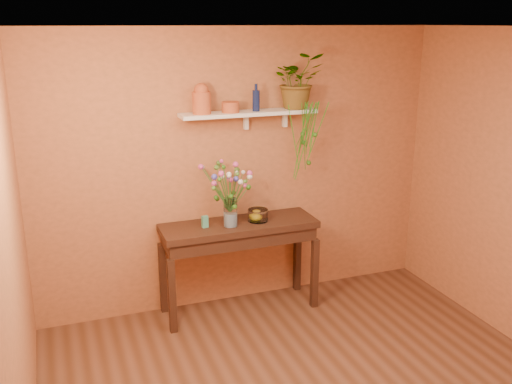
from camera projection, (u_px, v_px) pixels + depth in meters
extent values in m
plane|color=silver|center=(347.00, 27.00, 3.38)|extent=(4.00, 4.00, 0.00)
cube|color=#BE6D41|center=(240.00, 170.00, 5.56)|extent=(4.00, 0.04, 2.70)
cube|color=#BE6D41|center=(9.00, 287.00, 3.10)|extent=(0.04, 4.00, 2.70)
cube|color=#3E2219|center=(239.00, 226.00, 5.43)|extent=(1.49, 0.48, 0.06)
cube|color=#3E2219|center=(239.00, 235.00, 5.46)|extent=(1.43, 0.44, 0.13)
cube|color=#3E2219|center=(172.00, 296.00, 5.16)|extent=(0.06, 0.06, 0.71)
cube|color=#3E2219|center=(315.00, 273.00, 5.63)|extent=(0.06, 0.06, 0.71)
cube|color=#3E2219|center=(163.00, 278.00, 5.53)|extent=(0.06, 0.06, 0.71)
cube|color=#3E2219|center=(297.00, 258.00, 6.00)|extent=(0.06, 0.06, 0.71)
cube|color=white|center=(249.00, 113.00, 5.30)|extent=(1.30, 0.24, 0.04)
cube|color=white|center=(246.00, 121.00, 5.41)|extent=(0.04, 0.05, 0.15)
cube|color=white|center=(285.00, 119.00, 5.54)|extent=(0.04, 0.05, 0.15)
cylinder|color=#BF5229|center=(202.00, 103.00, 5.10)|extent=(0.17, 0.17, 0.20)
sphere|color=#BF5229|center=(201.00, 90.00, 5.07)|extent=(0.13, 0.13, 0.13)
cylinder|color=#BF5229|center=(231.00, 107.00, 5.21)|extent=(0.19, 0.19, 0.10)
cylinder|color=#0F1943|center=(256.00, 101.00, 5.27)|extent=(0.09, 0.09, 0.19)
cylinder|color=#0F1943|center=(256.00, 87.00, 5.24)|extent=(0.04, 0.04, 0.06)
imported|color=#2E6618|center=(298.00, 81.00, 5.40)|extent=(0.51, 0.45, 0.52)
cylinder|color=#2E6618|center=(303.00, 134.00, 5.38)|extent=(0.05, 0.22, 0.61)
cylinder|color=#1E8B19|center=(318.00, 133.00, 5.44)|extent=(0.15, 0.16, 0.60)
cylinder|color=#1E8B19|center=(305.00, 142.00, 5.42)|extent=(0.16, 0.12, 0.76)
cylinder|color=#2E6618|center=(304.00, 137.00, 5.39)|extent=(0.09, 0.07, 0.66)
cylinder|color=#1E8B19|center=(308.00, 119.00, 5.41)|extent=(0.05, 0.09, 0.34)
cylinder|color=#1E8B19|center=(301.00, 140.00, 5.45)|extent=(0.10, 0.09, 0.74)
cylinder|color=#2E6618|center=(308.00, 127.00, 5.37)|extent=(0.07, 0.26, 0.47)
cylinder|color=#1E8B19|center=(311.00, 127.00, 5.42)|extent=(0.02, 0.19, 0.49)
cylinder|color=#1E8B19|center=(313.00, 130.00, 5.40)|extent=(0.05, 0.09, 0.54)
cylinder|color=#2E6618|center=(306.00, 126.00, 5.33)|extent=(0.12, 0.20, 0.44)
cylinder|color=#1E8B19|center=(314.00, 124.00, 5.44)|extent=(0.09, 0.03, 0.44)
cylinder|color=#1E8B19|center=(294.00, 138.00, 5.32)|extent=(0.21, 0.20, 0.65)
cylinder|color=#2E6618|center=(305.00, 129.00, 5.33)|extent=(0.02, 0.28, 0.50)
cylinder|color=#1E8B19|center=(306.00, 130.00, 5.36)|extent=(0.11, 0.22, 0.52)
cylinder|color=#1E8B19|center=(304.00, 121.00, 5.38)|extent=(0.02, 0.10, 0.37)
sphere|color=#2E6618|center=(303.00, 134.00, 5.39)|extent=(0.05, 0.05, 0.05)
sphere|color=#2E6618|center=(303.00, 142.00, 5.46)|extent=(0.05, 0.05, 0.05)
sphere|color=#2E6618|center=(315.00, 135.00, 5.41)|extent=(0.05, 0.05, 0.05)
sphere|color=#2E6618|center=(309.00, 163.00, 5.55)|extent=(0.05, 0.05, 0.05)
cylinder|color=white|center=(230.00, 212.00, 5.30)|extent=(0.13, 0.13, 0.27)
cylinder|color=silver|center=(231.00, 219.00, 5.32)|extent=(0.12, 0.12, 0.13)
cylinder|color=#386B28|center=(231.00, 196.00, 5.22)|extent=(0.02, 0.08, 0.32)
sphere|color=#D04394|center=(231.00, 180.00, 5.14)|extent=(0.04, 0.04, 0.04)
cylinder|color=#386B28|center=(237.00, 197.00, 5.16)|extent=(0.07, 0.22, 0.34)
sphere|color=#517C2C|center=(245.00, 181.00, 5.03)|extent=(0.03, 0.03, 0.03)
cylinder|color=#386B28|center=(235.00, 197.00, 5.23)|extent=(0.08, 0.10, 0.30)
sphere|color=silver|center=(241.00, 182.00, 5.15)|extent=(0.05, 0.05, 0.05)
cylinder|color=#386B28|center=(237.00, 198.00, 5.19)|extent=(0.08, 0.18, 0.29)
sphere|color=#D04394|center=(244.00, 185.00, 5.09)|extent=(0.04, 0.04, 0.04)
cylinder|color=#386B28|center=(233.00, 195.00, 5.24)|extent=(0.05, 0.05, 0.32)
sphere|color=#4A4BC4|center=(236.00, 179.00, 5.19)|extent=(0.05, 0.05, 0.05)
cylinder|color=#386B28|center=(234.00, 193.00, 5.24)|extent=(0.07, 0.04, 0.36)
sphere|color=#517C2C|center=(237.00, 174.00, 5.19)|extent=(0.04, 0.04, 0.04)
cylinder|color=#386B28|center=(239.00, 199.00, 5.26)|extent=(0.16, 0.07, 0.24)
sphere|color=#2E6618|center=(248.00, 187.00, 5.23)|extent=(0.05, 0.05, 0.05)
cylinder|color=#386B28|center=(240.00, 192.00, 5.29)|extent=(0.20, 0.02, 0.34)
sphere|color=#D04394|center=(250.00, 173.00, 5.28)|extent=(0.05, 0.05, 0.05)
cylinder|color=#386B28|center=(240.00, 194.00, 5.29)|extent=(0.20, 0.01, 0.31)
sphere|color=silver|center=(250.00, 177.00, 5.28)|extent=(0.05, 0.05, 0.05)
cylinder|color=#386B28|center=(237.00, 192.00, 5.28)|extent=(0.14, 0.04, 0.35)
sphere|color=silver|center=(243.00, 172.00, 5.27)|extent=(0.04, 0.04, 0.04)
cylinder|color=#386B28|center=(233.00, 188.00, 5.27)|extent=(0.08, 0.05, 0.43)
sphere|color=#D04394|center=(236.00, 164.00, 5.24)|extent=(0.05, 0.05, 0.05)
cylinder|color=#386B28|center=(234.00, 190.00, 5.34)|extent=(0.12, 0.16, 0.35)
sphere|color=#517C2C|center=(237.00, 170.00, 5.38)|extent=(0.05, 0.05, 0.05)
cylinder|color=#386B28|center=(234.00, 192.00, 5.33)|extent=(0.11, 0.14, 0.33)
sphere|color=silver|center=(237.00, 172.00, 5.36)|extent=(0.03, 0.03, 0.03)
cylinder|color=#386B28|center=(230.00, 195.00, 5.29)|extent=(0.03, 0.07, 0.28)
sphere|color=#D04394|center=(230.00, 180.00, 5.28)|extent=(0.04, 0.04, 0.04)
cylinder|color=#386B28|center=(230.00, 194.00, 5.32)|extent=(0.04, 0.14, 0.28)
sphere|color=#4A4BC4|center=(229.00, 178.00, 5.35)|extent=(0.05, 0.05, 0.05)
cylinder|color=#386B28|center=(224.00, 187.00, 5.36)|extent=(0.03, 0.28, 0.40)
sphere|color=#517C2C|center=(219.00, 163.00, 5.42)|extent=(0.04, 0.04, 0.04)
cylinder|color=#386B28|center=(227.00, 189.00, 5.27)|extent=(0.04, 0.09, 0.40)
sphere|color=#2E6618|center=(224.00, 167.00, 5.25)|extent=(0.04, 0.04, 0.04)
cylinder|color=#386B28|center=(226.00, 186.00, 5.29)|extent=(0.04, 0.15, 0.45)
sphere|color=#D04394|center=(221.00, 161.00, 5.29)|extent=(0.04, 0.04, 0.04)
cylinder|color=#386B28|center=(226.00, 194.00, 5.29)|extent=(0.06, 0.10, 0.32)
sphere|color=silver|center=(222.00, 176.00, 5.28)|extent=(0.05, 0.05, 0.05)
cylinder|color=#386B28|center=(216.00, 189.00, 5.30)|extent=(0.20, 0.21, 0.40)
sphere|color=silver|center=(202.00, 167.00, 5.30)|extent=(0.04, 0.04, 0.04)
cylinder|color=#386B28|center=(216.00, 189.00, 5.26)|extent=(0.24, 0.15, 0.42)
sphere|color=#D04394|center=(201.00, 167.00, 5.22)|extent=(0.05, 0.05, 0.05)
cylinder|color=#386B28|center=(224.00, 189.00, 5.25)|extent=(0.12, 0.07, 0.41)
sphere|color=#517C2C|center=(216.00, 167.00, 5.20)|extent=(0.05, 0.05, 0.05)
cylinder|color=#386B28|center=(223.00, 197.00, 5.23)|extent=(0.14, 0.01, 0.28)
sphere|color=silver|center=(216.00, 184.00, 5.17)|extent=(0.03, 0.03, 0.03)
cylinder|color=#386B28|center=(222.00, 197.00, 5.21)|extent=(0.17, 0.04, 0.29)
sphere|color=#D04394|center=(214.00, 183.00, 5.13)|extent=(0.05, 0.05, 0.05)
cylinder|color=#386B28|center=(222.00, 194.00, 5.21)|extent=(0.16, 0.03, 0.35)
sphere|color=#4A4BC4|center=(214.00, 177.00, 5.13)|extent=(0.06, 0.06, 0.06)
cylinder|color=#386B28|center=(222.00, 200.00, 5.20)|extent=(0.18, 0.07, 0.26)
sphere|color=#517C2C|center=(214.00, 188.00, 5.11)|extent=(0.05, 0.05, 0.05)
cylinder|color=#386B28|center=(225.00, 196.00, 5.14)|extent=(0.15, 0.18, 0.37)
sphere|color=#2E6618|center=(219.00, 180.00, 4.99)|extent=(0.04, 0.04, 0.04)
cylinder|color=#386B28|center=(226.00, 193.00, 5.14)|extent=(0.14, 0.18, 0.42)
sphere|color=#D04394|center=(221.00, 174.00, 4.98)|extent=(0.05, 0.05, 0.05)
cylinder|color=#386B28|center=(230.00, 193.00, 5.21)|extent=(0.04, 0.07, 0.37)
sphere|color=silver|center=(229.00, 174.00, 5.13)|extent=(0.05, 0.05, 0.05)
cylinder|color=#386B28|center=(230.00, 194.00, 5.17)|extent=(0.06, 0.14, 0.38)
sphere|color=silver|center=(229.00, 176.00, 5.05)|extent=(0.04, 0.04, 0.04)
sphere|color=#2E6618|center=(220.00, 193.00, 5.29)|extent=(0.04, 0.04, 0.04)
sphere|color=#2E6618|center=(216.00, 198.00, 5.22)|extent=(0.04, 0.04, 0.04)
sphere|color=#2E6618|center=(233.00, 193.00, 5.31)|extent=(0.04, 0.04, 0.04)
sphere|color=#2E6618|center=(217.00, 199.00, 5.30)|extent=(0.04, 0.04, 0.04)
sphere|color=#2E6618|center=(235.00, 207.00, 5.22)|extent=(0.04, 0.04, 0.04)
sphere|color=#2E6618|center=(231.00, 196.00, 5.19)|extent=(0.04, 0.04, 0.04)
cylinder|color=white|center=(258.00, 215.00, 5.46)|extent=(0.19, 0.19, 0.11)
cylinder|color=white|center=(258.00, 220.00, 5.47)|extent=(0.19, 0.19, 0.01)
sphere|color=yellow|center=(256.00, 216.00, 5.48)|extent=(0.08, 0.08, 0.08)
cube|color=teal|center=(205.00, 222.00, 5.29)|extent=(0.06, 0.05, 0.11)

